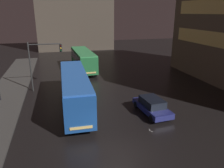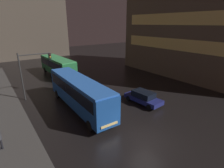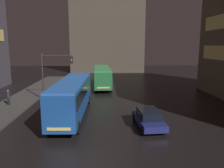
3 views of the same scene
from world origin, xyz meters
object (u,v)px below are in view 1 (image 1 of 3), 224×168
Objects in this scene: bus_near at (75,87)px; traffic_light_main at (42,57)px; bus_far at (83,58)px; car_taxi at (152,106)px.

traffic_light_main is at bearing -61.88° from bus_near.
bus_near reaches higher than bus_far.
car_taxi is at bearing -43.17° from traffic_light_main.
bus_far is 2.21× the size of car_taxi.
bus_near reaches higher than car_taxi.
bus_near is 2.51× the size of car_taxi.
bus_far is at bearing -99.22° from bus_near.
bus_far is 17.56m from car_taxi.
bus_near is 7.02m from traffic_light_main.
bus_near is at bearing 76.78° from bus_far.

